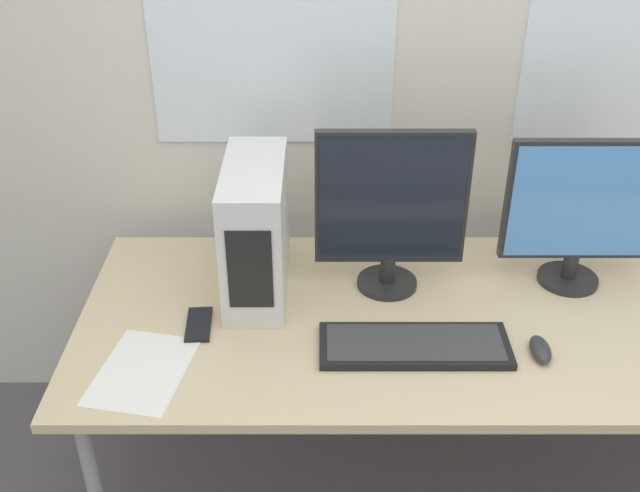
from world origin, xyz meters
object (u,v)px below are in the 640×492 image
pc_tower (253,230)px  cell_phone (196,325)px  monitor_main (388,208)px  keyboard (412,345)px  mouse (537,349)px  monitor_right_near (578,209)px

pc_tower → cell_phone: 0.30m
pc_tower → monitor_main: monitor_main is taller
monitor_main → cell_phone: (-0.52, -0.19, -0.25)m
keyboard → mouse: (0.32, -0.02, 0.01)m
pc_tower → monitor_main: size_ratio=0.85×
keyboard → cell_phone: keyboard is taller
mouse → cell_phone: size_ratio=0.71×
monitor_main → keyboard: size_ratio=0.98×
pc_tower → monitor_right_near: bearing=1.8°
monitor_main → mouse: monitor_main is taller
pc_tower → monitor_main: 0.38m
cell_phone → monitor_right_near: bearing=8.0°
monitor_right_near → cell_phone: (-1.05, -0.21, -0.23)m
cell_phone → monitor_main: bearing=16.9°
monitor_main → keyboard: (0.05, -0.29, -0.24)m
pc_tower → monitor_right_near: (0.90, 0.03, 0.05)m
pc_tower → cell_phone: size_ratio=2.74×
monitor_right_near → mouse: bearing=-116.4°
monitor_right_near → keyboard: monitor_right_near is taller
keyboard → cell_phone: (-0.57, 0.10, -0.01)m
monitor_main → monitor_right_near: bearing=2.2°
monitor_right_near → mouse: monitor_right_near is taller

